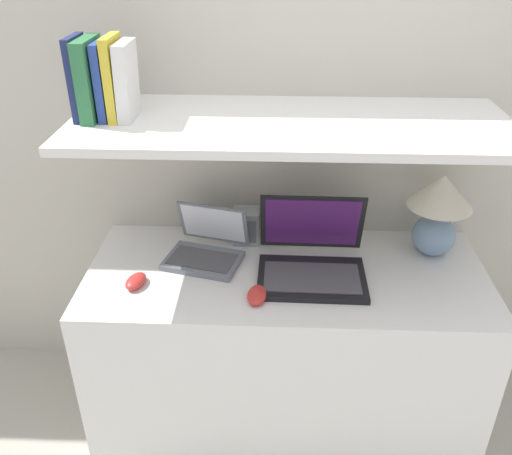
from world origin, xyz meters
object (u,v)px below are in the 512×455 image
Objects in this scene: second_mouse at (136,281)px; book_green at (90,79)px; computer_mouse at (257,295)px; table_lamp at (439,208)px; book_yellow at (114,78)px; book_blue at (104,81)px; laptop_large at (312,259)px; book_white at (127,81)px; laptop_small at (206,248)px; router_box at (246,226)px; book_navy at (78,78)px.

book_green is (-0.11, 0.17, 0.63)m from second_mouse.
computer_mouse is 0.41m from second_mouse.
table_lamp is 1.25× the size of book_yellow.
book_green is 0.04m from book_blue.
book_blue is at bearing 153.81° from computer_mouse.
computer_mouse is (-0.63, -0.31, -0.17)m from table_lamp.
book_white reaches higher than laptop_large.
laptop_large is 1.58× the size of book_blue.
book_green is at bearing -176.36° from table_lamp.
book_green is at bearing -179.07° from laptop_small.
book_yellow reaches higher than book_green.
computer_mouse is 0.44× the size of book_yellow.
laptop_large is 1.58× the size of book_white.
router_box is 0.69m from book_white.
laptop_large is at bearing -162.03° from table_lamp.
router_box is at bearing 20.23° from book_white.
book_blue is (-1.11, -0.07, 0.45)m from table_lamp.
router_box is at bearing 14.53° from book_navy.
book_navy reaches higher than book_blue.
table_lamp is at bearing 3.77° from book_blue.
router_box reaches higher than second_mouse.
book_yellow is at bearing -178.80° from laptop_small.
laptop_small is 0.64m from book_white.
table_lamp is 0.49m from laptop_large.
computer_mouse is 0.85m from book_green.
laptop_small is (-0.82, -0.07, -0.15)m from table_lamp.
table_lamp reaches higher than computer_mouse.
laptop_large is 0.92m from book_green.
laptop_large is (-0.45, -0.14, -0.13)m from table_lamp.
book_green reaches higher than router_box.
router_box reaches higher than computer_mouse.
table_lamp is 2.86× the size of computer_mouse.
laptop_large is at bearing -6.49° from book_yellow.
laptop_small is 2.37× the size of router_box.
laptop_large is at bearing -5.52° from book_navy.
book_green reaches higher than table_lamp.
laptop_small reaches higher than second_mouse.
table_lamp reaches higher than laptop_large.
computer_mouse is 0.83× the size of router_box.
book_navy is at bearing 157.08° from computer_mouse.
computer_mouse is 0.45× the size of book_green.
computer_mouse is at bearing -27.81° from book_yellow.
book_white is (0.11, 0.00, -0.00)m from book_green.
second_mouse is at bearing -67.78° from book_blue.
router_box is 0.54× the size of book_green.
table_lamp is 2.86× the size of second_mouse.
table_lamp is 1.08m from second_mouse.
book_green is at bearing 180.00° from book_blue.
laptop_large reaches higher than router_box.
computer_mouse is 0.46× the size of book_white.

